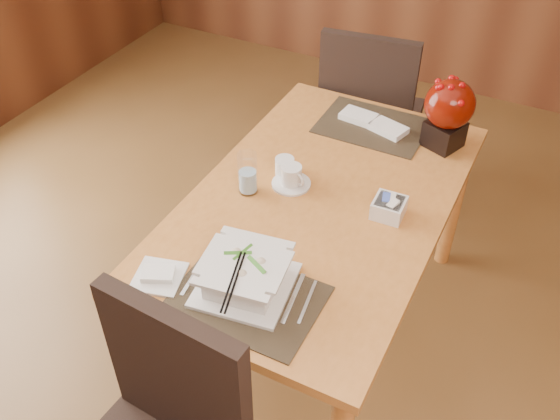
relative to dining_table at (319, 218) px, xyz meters
The scene contains 12 objects.
dining_table is the anchor object (origin of this frame).
placemat_near 0.56m from the dining_table, 90.00° to the right, with size 0.45×0.33×0.01m, color black.
placemat_far 0.56m from the dining_table, 90.00° to the left, with size 0.45×0.33×0.01m, color black.
soup_setting 0.53m from the dining_table, 93.22° to the right, with size 0.32×0.32×0.12m.
coffee_cup 0.19m from the dining_table, 168.54° to the left, with size 0.15×0.15×0.08m.
water_glass 0.33m from the dining_table, 163.03° to the right, with size 0.07×0.07×0.17m, color silver.
creamer_jug 0.24m from the dining_table, 156.86° to the left, with size 0.10×0.10×0.07m, color silver, non-canonical shape.
sugar_caddy 0.29m from the dining_table, ahead, with size 0.11×0.11×0.07m, color silver.
berry_decor 0.68m from the dining_table, 60.91° to the left, with size 0.20×0.20×0.29m.
napkins_far 0.56m from the dining_table, 88.84° to the left, with size 0.30×0.11×0.03m, color white, non-canonical shape.
bread_plate 0.68m from the dining_table, 116.29° to the right, with size 0.15×0.15×0.01m, color silver.
far_chair 0.96m from the dining_table, 99.01° to the left, with size 0.53×0.53×1.02m.
Camera 1 is at (0.68, -1.06, 2.22)m, focal length 40.00 mm.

